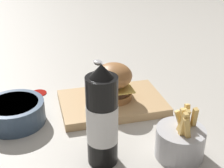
{
  "coord_description": "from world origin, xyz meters",
  "views": [
    {
      "loc": [
        0.16,
        0.84,
        0.47
      ],
      "look_at": [
        -0.04,
        0.07,
        0.07
      ],
      "focal_mm": 50.0,
      "sensor_mm": 36.0,
      "label": 1
    }
  ],
  "objects_px": {
    "serving_board": "(112,103)",
    "spoon": "(101,63)",
    "burger": "(114,81)",
    "ketchup_bottle": "(102,120)",
    "fries_basket": "(180,141)",
    "side_bowl": "(15,112)"
  },
  "relations": [
    {
      "from": "serving_board",
      "to": "spoon",
      "type": "bearing_deg",
      "value": -97.43
    },
    {
      "from": "burger",
      "to": "spoon",
      "type": "xyz_separation_m",
      "value": [
        -0.03,
        -0.31,
        -0.07
      ]
    },
    {
      "from": "ketchup_bottle",
      "to": "burger",
      "type": "bearing_deg",
      "value": -110.71
    },
    {
      "from": "burger",
      "to": "spoon",
      "type": "height_order",
      "value": "burger"
    },
    {
      "from": "fries_basket",
      "to": "serving_board",
      "type": "bearing_deg",
      "value": -70.12
    },
    {
      "from": "serving_board",
      "to": "burger",
      "type": "bearing_deg",
      "value": -131.01
    },
    {
      "from": "serving_board",
      "to": "side_bowl",
      "type": "height_order",
      "value": "side_bowl"
    },
    {
      "from": "fries_basket",
      "to": "side_bowl",
      "type": "xyz_separation_m",
      "value": [
        0.37,
        -0.24,
        -0.01
      ]
    },
    {
      "from": "burger",
      "to": "spoon",
      "type": "distance_m",
      "value": 0.32
    },
    {
      "from": "side_bowl",
      "to": "ketchup_bottle",
      "type": "bearing_deg",
      "value": 132.27
    },
    {
      "from": "side_bowl",
      "to": "serving_board",
      "type": "bearing_deg",
      "value": -176.75
    },
    {
      "from": "ketchup_bottle",
      "to": "side_bowl",
      "type": "distance_m",
      "value": 0.3
    },
    {
      "from": "fries_basket",
      "to": "spoon",
      "type": "relative_size",
      "value": 0.88
    },
    {
      "from": "burger",
      "to": "side_bowl",
      "type": "height_order",
      "value": "burger"
    },
    {
      "from": "serving_board",
      "to": "fries_basket",
      "type": "xyz_separation_m",
      "value": [
        -0.09,
        0.25,
        0.03
      ]
    },
    {
      "from": "ketchup_bottle",
      "to": "fries_basket",
      "type": "height_order",
      "value": "ketchup_bottle"
    },
    {
      "from": "ketchup_bottle",
      "to": "spoon",
      "type": "distance_m",
      "value": 0.57
    },
    {
      "from": "fries_basket",
      "to": "spoon",
      "type": "xyz_separation_m",
      "value": [
        0.05,
        -0.57,
        -0.03
      ]
    },
    {
      "from": "ketchup_bottle",
      "to": "spoon",
      "type": "height_order",
      "value": "ketchup_bottle"
    },
    {
      "from": "serving_board",
      "to": "fries_basket",
      "type": "bearing_deg",
      "value": 109.88
    },
    {
      "from": "side_bowl",
      "to": "spoon",
      "type": "distance_m",
      "value": 0.46
    },
    {
      "from": "fries_basket",
      "to": "spoon",
      "type": "height_order",
      "value": "fries_basket"
    }
  ]
}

